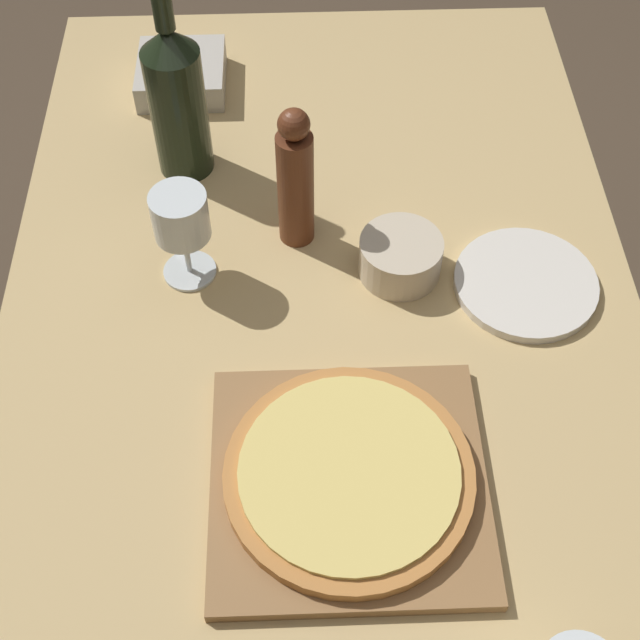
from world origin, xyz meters
TOP-DOWN VIEW (x-y plane):
  - ground_plane at (0.00, 0.00)m, footprint 12.00×12.00m
  - dining_table at (0.00, 0.00)m, footprint 0.88×1.49m
  - cutting_board at (0.02, -0.22)m, footprint 0.33×0.31m
  - pizza at (0.02, -0.22)m, footprint 0.29×0.29m
  - wine_bottle at (-0.20, 0.34)m, footprint 0.08×0.08m
  - pepper_mill at (-0.03, 0.19)m, footprint 0.05×0.05m
  - wine_glass at (-0.18, 0.12)m, footprint 0.08×0.08m
  - small_bowl at (0.11, 0.12)m, footprint 0.12×0.12m
  - dinner_plate at (0.29, 0.08)m, footprint 0.20×0.20m
  - food_container at (-0.22, 0.54)m, footprint 0.14×0.15m

SIDE VIEW (x-z plane):
  - ground_plane at x=0.00m, z-range 0.00..0.00m
  - dining_table at x=0.00m, z-range 0.28..1.04m
  - dinner_plate at x=0.29m, z-range 0.76..0.77m
  - cutting_board at x=0.02m, z-range 0.76..0.78m
  - food_container at x=-0.22m, z-range 0.76..0.81m
  - small_bowl at x=0.11m, z-range 0.76..0.82m
  - pizza at x=0.02m, z-range 0.78..0.80m
  - wine_glass at x=-0.18m, z-range 0.79..0.94m
  - pepper_mill at x=-0.03m, z-range 0.75..0.98m
  - wine_bottle at x=-0.20m, z-range 0.72..1.05m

